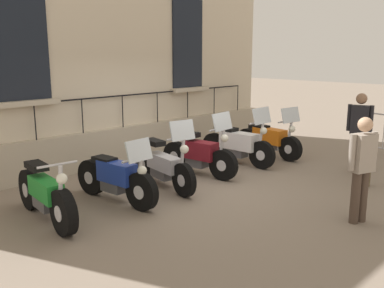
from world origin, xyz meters
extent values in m
plane|color=gray|center=(0.00, 0.00, 0.00)|extent=(60.00, 60.00, 0.00)
cube|color=beige|center=(-2.80, 0.00, 3.55)|extent=(0.60, 10.07, 7.10)
cube|color=#B1A48F|center=(-2.42, 0.00, 0.43)|extent=(0.20, 10.07, 0.85)
cube|color=black|center=(-2.48, 2.21, 2.79)|extent=(0.06, 1.05, 2.27)
cube|color=#BCAE97|center=(-2.40, 2.21, 1.61)|extent=(0.24, 1.25, 0.10)
cube|color=black|center=(-2.48, -2.21, 2.79)|extent=(0.06, 1.05, 2.27)
cube|color=#BCAE97|center=(-2.40, -2.21, 1.61)|extent=(0.24, 1.25, 0.10)
cube|color=black|center=(-2.38, 0.00, 1.59)|extent=(0.03, 8.46, 0.03)
cylinder|color=black|center=(-2.38, -2.11, 1.22)|extent=(0.02, 0.02, 0.74)
cylinder|color=black|center=(-2.38, -1.06, 1.22)|extent=(0.02, 0.02, 0.74)
cylinder|color=black|center=(-2.38, 0.00, 1.22)|extent=(0.02, 0.02, 0.74)
cylinder|color=black|center=(-2.38, 1.06, 1.22)|extent=(0.02, 0.02, 0.74)
cylinder|color=black|center=(-2.38, 2.11, 1.22)|extent=(0.02, 0.02, 0.74)
cylinder|color=black|center=(-2.38, 3.17, 1.22)|extent=(0.02, 0.02, 0.74)
cylinder|color=black|center=(-2.38, 4.23, 1.22)|extent=(0.02, 0.02, 0.74)
cylinder|color=black|center=(0.37, -3.06, 0.34)|extent=(0.69, 0.22, 0.68)
cylinder|color=silver|center=(0.37, -3.06, 0.34)|extent=(0.25, 0.20, 0.24)
cylinder|color=black|center=(-0.99, -2.93, 0.34)|extent=(0.69, 0.22, 0.68)
cylinder|color=silver|center=(-0.99, -2.93, 0.34)|extent=(0.25, 0.20, 0.24)
cube|color=#1E842D|center=(-0.26, -2.99, 0.53)|extent=(0.85, 0.34, 0.30)
cube|color=#4C4C51|center=(-0.36, -2.99, 0.30)|extent=(0.51, 0.26, 0.24)
cube|color=black|center=(-0.60, -2.96, 0.82)|extent=(0.48, 0.28, 0.10)
cylinder|color=silver|center=(0.32, -3.05, 0.68)|extent=(0.16, 0.07, 0.70)
cylinder|color=silver|center=(0.27, -3.05, 1.03)|extent=(0.09, 0.58, 0.04)
sphere|color=white|center=(0.39, -3.06, 0.85)|extent=(0.16, 0.16, 0.16)
cylinder|color=silver|center=(-0.50, -2.83, 0.19)|extent=(0.75, 0.15, 0.08)
cylinder|color=black|center=(0.39, -1.66, 0.33)|extent=(0.66, 0.20, 0.65)
cylinder|color=silver|center=(0.39, -1.66, 0.33)|extent=(0.24, 0.18, 0.23)
cylinder|color=black|center=(-0.92, -1.79, 0.33)|extent=(0.66, 0.20, 0.65)
cylinder|color=silver|center=(-0.92, -1.79, 0.33)|extent=(0.24, 0.18, 0.23)
cube|color=#1E389E|center=(-0.21, -1.72, 0.55)|extent=(0.79, 0.36, 0.36)
cube|color=#4C4C51|center=(-0.31, -1.73, 0.29)|extent=(0.48, 0.27, 0.23)
cube|color=black|center=(-0.53, -1.75, 0.72)|extent=(0.45, 0.30, 0.10)
cylinder|color=silver|center=(0.34, -1.67, 0.60)|extent=(0.16, 0.08, 0.55)
cylinder|color=silver|center=(0.29, -1.67, 0.87)|extent=(0.10, 0.63, 0.04)
sphere|color=white|center=(0.41, -1.66, 0.69)|extent=(0.16, 0.16, 0.16)
cylinder|color=silver|center=(-0.47, -1.59, 0.18)|extent=(0.69, 0.15, 0.08)
cube|color=silver|center=(0.35, -1.66, 1.02)|extent=(0.17, 0.52, 0.36)
cylinder|color=black|center=(0.39, -0.70, 0.31)|extent=(0.64, 0.21, 0.63)
cylinder|color=silver|center=(0.39, -0.70, 0.31)|extent=(0.24, 0.17, 0.22)
cylinder|color=black|center=(-1.01, -0.48, 0.31)|extent=(0.64, 0.21, 0.63)
cylinder|color=silver|center=(-1.01, -0.48, 0.31)|extent=(0.24, 0.17, 0.22)
cube|color=#B2B2BC|center=(-0.26, -0.59, 0.50)|extent=(0.90, 0.40, 0.29)
cube|color=#4C4C51|center=(-0.36, -0.58, 0.28)|extent=(0.55, 0.29, 0.22)
cube|color=black|center=(-0.61, -0.54, 0.84)|extent=(0.52, 0.32, 0.10)
cylinder|color=silver|center=(0.34, -0.69, 0.69)|extent=(0.17, 0.08, 0.76)
cylinder|color=silver|center=(0.29, -0.68, 1.07)|extent=(0.13, 0.59, 0.04)
sphere|color=white|center=(0.41, -0.70, 0.89)|extent=(0.16, 0.16, 0.16)
cylinder|color=silver|center=(-0.50, -0.41, 0.17)|extent=(0.78, 0.20, 0.08)
cube|color=silver|center=(0.35, -0.69, 1.22)|extent=(0.20, 0.50, 0.36)
cylinder|color=black|center=(0.22, 0.59, 0.32)|extent=(0.65, 0.21, 0.64)
cylinder|color=silver|center=(0.22, 0.59, 0.32)|extent=(0.24, 0.19, 0.22)
cylinder|color=black|center=(-1.04, 0.44, 0.32)|extent=(0.65, 0.21, 0.64)
cylinder|color=silver|center=(-1.04, 0.44, 0.32)|extent=(0.24, 0.19, 0.22)
cube|color=maroon|center=(-0.36, 0.52, 0.55)|extent=(0.76, 0.40, 0.37)
cube|color=#4C4C51|center=(-0.46, 0.51, 0.29)|extent=(0.47, 0.31, 0.22)
cube|color=black|center=(-0.67, 0.48, 0.85)|extent=(0.44, 0.33, 0.10)
cylinder|color=silver|center=(0.17, 0.58, 0.69)|extent=(0.17, 0.08, 0.75)
cylinder|color=silver|center=(0.12, 0.57, 1.07)|extent=(0.12, 0.71, 0.04)
sphere|color=white|center=(0.24, 0.59, 0.89)|extent=(0.16, 0.16, 0.16)
cylinder|color=silver|center=(-0.61, 0.67, 0.18)|extent=(0.66, 0.16, 0.08)
cube|color=silver|center=(0.18, 0.58, 1.22)|extent=(0.19, 0.59, 0.36)
cylinder|color=black|center=(0.26, 1.85, 0.32)|extent=(0.65, 0.15, 0.64)
cylinder|color=silver|center=(0.26, 1.85, 0.32)|extent=(0.23, 0.15, 0.22)
cylinder|color=black|center=(-1.13, 1.79, 0.32)|extent=(0.65, 0.15, 0.64)
cylinder|color=silver|center=(-1.13, 1.79, 0.32)|extent=(0.23, 0.15, 0.22)
cube|color=silver|center=(-0.38, 1.82, 0.56)|extent=(0.94, 0.38, 0.39)
cube|color=#4C4C51|center=(-0.48, 1.82, 0.29)|extent=(0.57, 0.30, 0.22)
cube|color=black|center=(-0.76, 1.81, 0.78)|extent=(0.53, 0.33, 0.10)
cylinder|color=silver|center=(0.21, 1.85, 0.69)|extent=(0.16, 0.07, 0.74)
cylinder|color=silver|center=(0.16, 1.85, 1.05)|extent=(0.07, 0.75, 0.04)
sphere|color=white|center=(0.28, 1.85, 0.87)|extent=(0.16, 0.16, 0.16)
cylinder|color=silver|center=(-0.67, 2.00, 0.18)|extent=(0.83, 0.12, 0.08)
cube|color=silver|center=(0.22, 1.85, 1.20)|extent=(0.15, 0.62, 0.36)
cylinder|color=black|center=(0.33, 2.91, 0.30)|extent=(0.62, 0.22, 0.60)
cylinder|color=silver|center=(0.33, 2.91, 0.30)|extent=(0.23, 0.20, 0.21)
cylinder|color=black|center=(-1.08, 3.05, 0.30)|extent=(0.62, 0.22, 0.60)
cylinder|color=silver|center=(-1.08, 3.05, 0.30)|extent=(0.23, 0.20, 0.21)
cube|color=orange|center=(-0.33, 2.98, 0.52)|extent=(0.90, 0.42, 0.36)
cube|color=#4C4C51|center=(-0.42, 2.99, 0.27)|extent=(0.54, 0.32, 0.21)
cube|color=black|center=(-0.68, 3.01, 0.70)|extent=(0.51, 0.35, 0.10)
cylinder|color=silver|center=(0.28, 2.91, 0.63)|extent=(0.16, 0.08, 0.68)
cylinder|color=silver|center=(0.23, 2.92, 0.97)|extent=(0.11, 0.73, 0.04)
sphere|color=white|center=(0.35, 2.90, 0.79)|extent=(0.16, 0.16, 0.16)
cylinder|color=silver|center=(-0.57, 3.19, 0.17)|extent=(0.78, 0.16, 0.08)
cube|color=silver|center=(0.29, 2.91, 1.12)|extent=(0.18, 0.61, 0.36)
cylinder|color=#B7B7BF|center=(0.79, 5.39, 0.53)|extent=(0.05, 0.05, 1.05)
cylinder|color=#B7B7BF|center=(1.20, 5.31, 0.60)|extent=(0.02, 0.02, 0.87)
cylinder|color=#B7B7BF|center=(1.61, 5.23, 0.60)|extent=(0.02, 0.02, 0.87)
cylinder|color=brown|center=(2.46, 2.26, 0.40)|extent=(0.16, 0.16, 0.79)
sphere|color=brown|center=(2.46, 2.26, 0.83)|extent=(0.15, 0.15, 0.15)
cylinder|color=#47382D|center=(1.79, 3.11, 0.43)|extent=(0.14, 0.14, 0.86)
cylinder|color=#47382D|center=(1.94, 3.15, 0.43)|extent=(0.14, 0.14, 0.86)
cube|color=black|center=(1.87, 3.13, 1.16)|extent=(0.41, 0.31, 0.61)
sphere|color=#8C664C|center=(1.87, 3.13, 1.61)|extent=(0.23, 0.23, 0.23)
cylinder|color=black|center=(1.65, 3.07, 1.19)|extent=(0.09, 0.09, 0.58)
cylinder|color=black|center=(2.08, 3.19, 1.19)|extent=(0.09, 0.09, 0.58)
cylinder|color=#47382D|center=(3.11, 0.31, 0.41)|extent=(0.14, 0.14, 0.81)
cylinder|color=#47382D|center=(3.16, 0.46, 0.41)|extent=(0.14, 0.14, 0.81)
cube|color=gray|center=(3.13, 0.39, 1.10)|extent=(0.32, 0.41, 0.58)
sphere|color=tan|center=(3.13, 0.39, 1.53)|extent=(0.22, 0.22, 0.22)
cylinder|color=gray|center=(3.06, 0.18, 1.13)|extent=(0.09, 0.09, 0.55)
cylinder|color=gray|center=(3.20, 0.59, 1.13)|extent=(0.09, 0.09, 0.55)
camera|label=1|loc=(5.70, -5.79, 2.57)|focal=39.78mm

